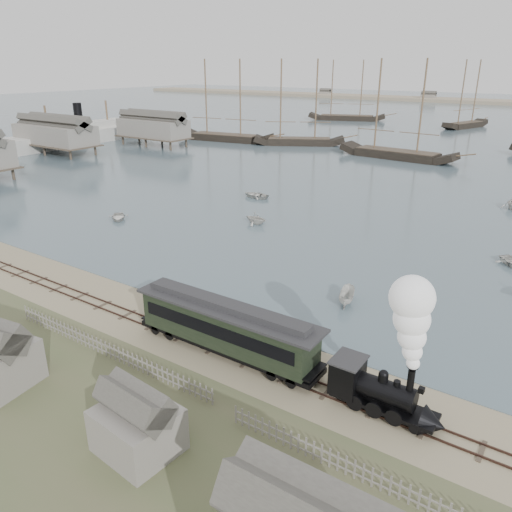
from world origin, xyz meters
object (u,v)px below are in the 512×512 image
Objects in this scene: steamship at (79,123)px; locomotive at (401,360)px; passenger_coach at (226,326)px; beached_dinghy at (186,309)px.

locomotive is at bearing -122.29° from steamship.
passenger_coach is 3.66× the size of beached_dinghy.
beached_dinghy is 98.79m from steamship.
beached_dinghy is (-18.47, 2.89, -3.49)m from locomotive.
steamship is at bearing 150.79° from locomotive.
passenger_coach is 7.23m from beached_dinghy.
locomotive is 2.15× the size of beached_dinghy.
passenger_coach is at bearing 180.00° from locomotive.
steamship is at bearing 90.79° from beached_dinghy.
locomotive is 0.19× the size of steamship.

